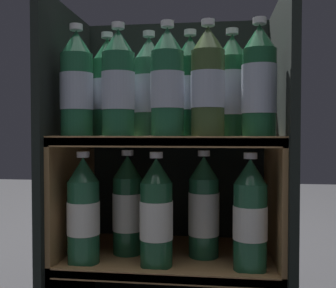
{
  "coord_description": "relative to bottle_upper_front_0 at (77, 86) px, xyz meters",
  "views": [
    {
      "loc": [
        0.12,
        -0.85,
        0.5
      ],
      "look_at": [
        0.0,
        0.12,
        0.47
      ],
      "focal_mm": 42.0,
      "sensor_mm": 36.0,
      "label": 1
    }
  ],
  "objects": [
    {
      "name": "bottle_lower_front_2",
      "position": [
        0.41,
        -0.0,
        -0.3
      ],
      "size": [
        0.08,
        0.08,
        0.27
      ],
      "color": "#1E5638",
      "rests_on": "shelf_lower"
    },
    {
      "name": "bottle_upper_front_4",
      "position": [
        0.43,
        0.0,
        -0.0
      ],
      "size": [
        0.08,
        0.08,
        0.27
      ],
      "color": "#194C2D",
      "rests_on": "shelf_upper"
    },
    {
      "name": "fridge_side_left",
      "position": [
        -0.07,
        0.11,
        -0.19
      ],
      "size": [
        0.02,
        0.37,
        0.82
      ],
      "primitive_type": "cube",
      "color": "black",
      "rests_on": "ground_plane"
    },
    {
      "name": "bottle_upper_back_0",
      "position": [
        0.05,
        0.09,
        0.0
      ],
      "size": [
        0.08,
        0.08,
        0.27
      ],
      "color": "#1E5638",
      "rests_on": "shelf_upper"
    },
    {
      "name": "bottle_upper_front_2",
      "position": [
        0.22,
        -0.0,
        0.0
      ],
      "size": [
        0.08,
        0.08,
        0.27
      ],
      "color": "#1E5638",
      "rests_on": "shelf_upper"
    },
    {
      "name": "fridge_side_right",
      "position": [
        0.49,
        0.11,
        -0.19
      ],
      "size": [
        0.02,
        0.37,
        0.82
      ],
      "primitive_type": "cube",
      "color": "black",
      "rests_on": "ground_plane"
    },
    {
      "name": "bottle_upper_front_1",
      "position": [
        0.1,
        -0.0,
        -0.0
      ],
      "size": [
        0.08,
        0.08,
        0.27
      ],
      "color": "#1E5638",
      "rests_on": "shelf_upper"
    },
    {
      "name": "shelf_upper",
      "position": [
        0.21,
        0.1,
        -0.25
      ],
      "size": [
        0.54,
        0.33,
        0.49
      ],
      "color": "#9E7547",
      "rests_on": "ground_plane"
    },
    {
      "name": "shelf_lower",
      "position": [
        0.21,
        0.1,
        -0.46
      ],
      "size": [
        0.54,
        0.33,
        0.18
      ],
      "color": "#9E7547",
      "rests_on": "ground_plane"
    },
    {
      "name": "bottle_upper_front_0",
      "position": [
        0.0,
        0.0,
        0.0
      ],
      "size": [
        0.08,
        0.08,
        0.27
      ],
      "color": "#1E5638",
      "rests_on": "shelf_upper"
    },
    {
      "name": "bottle_lower_back_1",
      "position": [
        0.3,
        0.09,
        -0.3
      ],
      "size": [
        0.08,
        0.08,
        0.27
      ],
      "color": "#1E5638",
      "rests_on": "shelf_lower"
    },
    {
      "name": "bottle_upper_back_2",
      "position": [
        0.27,
        0.09,
        0.0
      ],
      "size": [
        0.08,
        0.08,
        0.27
      ],
      "color": "#144228",
      "rests_on": "shelf_upper"
    },
    {
      "name": "bottle_lower_back_0",
      "position": [
        0.1,
        0.09,
        -0.3
      ],
      "size": [
        0.08,
        0.08,
        0.27
      ],
      "color": "#194C2D",
      "rests_on": "shelf_lower"
    },
    {
      "name": "bottle_lower_front_0",
      "position": [
        0.01,
        -0.0,
        -0.3
      ],
      "size": [
        0.08,
        0.08,
        0.27
      ],
      "color": "#1E5638",
      "rests_on": "shelf_lower"
    },
    {
      "name": "bottle_upper_front_3",
      "position": [
        0.31,
        -0.0,
        0.0
      ],
      "size": [
        0.08,
        0.08,
        0.27
      ],
      "color": "#384C28",
      "rests_on": "shelf_upper"
    },
    {
      "name": "fridge_back_wall",
      "position": [
        0.21,
        0.28,
        -0.19
      ],
      "size": [
        0.58,
        0.02,
        0.82
      ],
      "primitive_type": "cube",
      "color": "black",
      "rests_on": "ground_plane"
    },
    {
      "name": "bottle_upper_back_1",
      "position": [
        0.16,
        0.09,
        -0.0
      ],
      "size": [
        0.08,
        0.08,
        0.27
      ],
      "color": "#285B42",
      "rests_on": "shelf_upper"
    },
    {
      "name": "bottle_upper_back_3",
      "position": [
        0.37,
        0.09,
        -0.0
      ],
      "size": [
        0.08,
        0.08,
        0.27
      ],
      "color": "#194C2D",
      "rests_on": "shelf_upper"
    },
    {
      "name": "bottle_lower_front_1",
      "position": [
        0.19,
        -0.0,
        -0.3
      ],
      "size": [
        0.08,
        0.08,
        0.27
      ],
      "color": "#194C2D",
      "rests_on": "shelf_lower"
    }
  ]
}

